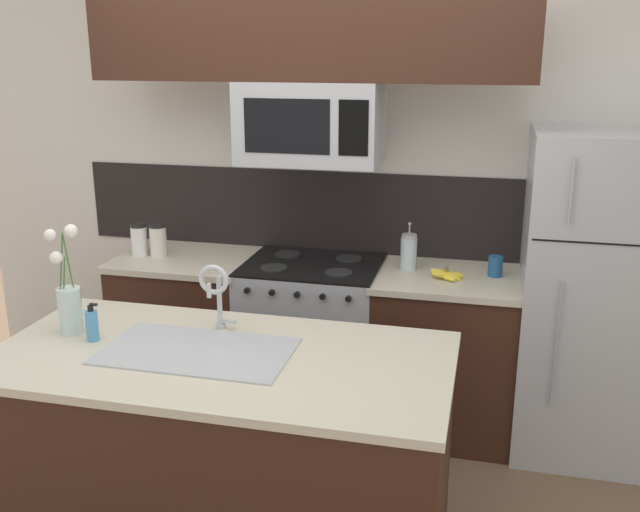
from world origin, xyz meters
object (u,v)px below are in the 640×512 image
at_px(dish_soap_bottle, 92,325).
at_px(flower_vase, 69,303).
at_px(refrigerator, 605,297).
at_px(storage_jar_tall, 139,239).
at_px(coffee_tin, 495,266).
at_px(microwave, 311,123).
at_px(storage_jar_medium, 158,240).
at_px(stove_range, 312,340).
at_px(french_press, 409,252).
at_px(sink_faucet, 215,288).
at_px(banana_bunch, 447,275).

xyz_separation_m(dish_soap_bottle, flower_vase, (-0.13, 0.06, 0.07)).
relative_size(refrigerator, storage_jar_tall, 9.07).
bearing_deg(coffee_tin, microwave, -175.92).
distance_m(coffee_tin, dish_soap_bottle, 2.07).
xyz_separation_m(storage_jar_tall, storage_jar_medium, (0.12, 0.00, 0.00)).
xyz_separation_m(storage_jar_medium, coffee_tin, (1.92, 0.08, -0.04)).
bearing_deg(storage_jar_medium, stove_range, 1.68).
bearing_deg(storage_jar_tall, french_press, 3.18).
bearing_deg(french_press, storage_jar_medium, -176.56).
distance_m(storage_jar_tall, french_press, 1.57).
distance_m(storage_jar_tall, coffee_tin, 2.04).
xyz_separation_m(storage_jar_medium, sink_faucet, (0.76, -1.00, 0.10)).
distance_m(microwave, coffee_tin, 1.24).
height_order(coffee_tin, sink_faucet, sink_faucet).
relative_size(french_press, sink_faucet, 0.87).
bearing_deg(coffee_tin, storage_jar_tall, -177.83).
bearing_deg(stove_range, flower_vase, -122.69).
bearing_deg(coffee_tin, french_press, 178.77).
xyz_separation_m(microwave, refrigerator, (1.55, 0.04, -0.85)).
relative_size(microwave, french_press, 2.79).
bearing_deg(coffee_tin, refrigerator, -3.08).
relative_size(coffee_tin, dish_soap_bottle, 0.67).
relative_size(storage_jar_tall, flower_vase, 0.40).
xyz_separation_m(banana_bunch, dish_soap_bottle, (-1.37, -1.18, 0.05)).
height_order(storage_jar_medium, dish_soap_bottle, storage_jar_medium).
bearing_deg(refrigerator, sink_faucet, -148.45).
height_order(banana_bunch, coffee_tin, coffee_tin).
distance_m(stove_range, flower_vase, 1.53).
distance_m(stove_range, dish_soap_bottle, 1.48).
xyz_separation_m(microwave, banana_bunch, (0.75, -0.04, -0.77)).
bearing_deg(coffee_tin, flower_vase, -144.86).
xyz_separation_m(stove_range, flower_vase, (-0.76, -1.19, 0.58)).
bearing_deg(stove_range, sink_faucet, -98.76).
height_order(refrigerator, flower_vase, refrigerator).
distance_m(french_press, dish_soap_bottle, 1.74).
relative_size(refrigerator, storage_jar_medium, 8.75).
xyz_separation_m(refrigerator, storage_jar_tall, (-2.60, -0.05, 0.15)).
relative_size(refrigerator, flower_vase, 3.60).
bearing_deg(stove_range, banana_bunch, -4.58).
xyz_separation_m(banana_bunch, flower_vase, (-1.51, -1.13, 0.11)).
xyz_separation_m(sink_faucet, flower_vase, (-0.60, -0.15, -0.06)).
relative_size(microwave, sink_faucet, 2.43).
bearing_deg(refrigerator, microwave, -178.49).
height_order(refrigerator, sink_faucet, refrigerator).
height_order(stove_range, storage_jar_tall, storage_jar_tall).
relative_size(storage_jar_tall, coffee_tin, 1.70).
distance_m(stove_range, microwave, 1.24).
bearing_deg(microwave, storage_jar_tall, -179.66).
bearing_deg(banana_bunch, flower_vase, -143.25).
xyz_separation_m(coffee_tin, flower_vase, (-1.76, -1.24, 0.08)).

